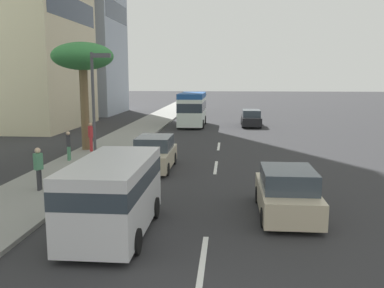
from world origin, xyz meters
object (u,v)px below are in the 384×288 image
object	(u,v)px
pedestrian_near_lamp	(69,144)
van_fourth	(113,191)
car_second	(154,154)
pedestrian_by_tree	(39,167)
minibus_third	(192,108)
palm_tree	(83,59)
car_lead	(251,118)
car_fifth	(287,193)
pedestrian_mid_block	(91,135)
street_lamp	(96,98)

from	to	relation	value
pedestrian_near_lamp	van_fourth	bearing A→B (deg)	7.23
car_second	pedestrian_by_tree	world-z (taller)	pedestrian_by_tree
minibus_third	palm_tree	xyz separation A→B (m)	(-14.34, 5.62, 4.09)
car_lead	van_fourth	distance (m)	29.02
car_lead	car_fifth	distance (m)	26.31
pedestrian_by_tree	van_fourth	bearing A→B (deg)	-100.56
palm_tree	pedestrian_near_lamp	bearing A→B (deg)	-176.08
pedestrian_near_lamp	palm_tree	xyz separation A→B (m)	(3.54, 0.24, 4.81)
pedestrian_mid_block	pedestrian_by_tree	size ratio (longest dim) A/B	1.02
car_fifth	van_fourth	bearing A→B (deg)	111.20
car_fifth	pedestrian_near_lamp	bearing A→B (deg)	53.88
pedestrian_mid_block	palm_tree	size ratio (longest dim) A/B	0.27
car_second	pedestrian_mid_block	distance (m)	6.19
van_fourth	car_fifth	bearing A→B (deg)	111.20
car_second	van_fourth	xyz separation A→B (m)	(-8.99, -0.35, 0.52)
pedestrian_mid_block	palm_tree	bearing A→B (deg)	177.81
street_lamp	car_second	bearing A→B (deg)	-56.73
car_lead	pedestrian_near_lamp	xyz separation A→B (m)	(-18.36, 11.05, 0.28)
pedestrian_mid_block	street_lamp	xyz separation A→B (m)	(-5.63, -2.22, 2.62)
car_second	palm_tree	bearing A→B (deg)	-131.44
van_fourth	car_second	bearing A→B (deg)	-177.76
car_lead	palm_tree	size ratio (longest dim) A/B	0.70
car_second	pedestrian_by_tree	bearing A→B (deg)	-38.21
car_lead	minibus_third	bearing A→B (deg)	94.85
car_second	pedestrian_near_lamp	xyz separation A→B (m)	(1.10, 5.01, 0.24)
pedestrian_mid_block	car_second	bearing A→B (deg)	6.83
car_second	pedestrian_near_lamp	distance (m)	5.14
car_lead	pedestrian_near_lamp	size ratio (longest dim) A/B	2.90
car_second	pedestrian_mid_block	xyz separation A→B (m)	(4.00, 4.71, 0.36)
car_second	minibus_third	xyz separation A→B (m)	(18.98, -0.36, 0.96)
car_lead	pedestrian_by_tree	distance (m)	26.38
car_fifth	pedestrian_near_lamp	size ratio (longest dim) A/B	2.58
van_fourth	palm_tree	bearing A→B (deg)	-157.64
car_lead	street_lamp	distance (m)	22.95
palm_tree	car_second	bearing A→B (deg)	-131.44
car_second	pedestrian_by_tree	size ratio (longest dim) A/B	2.44
minibus_third	pedestrian_by_tree	world-z (taller)	minibus_third
minibus_third	pedestrian_near_lamp	xyz separation A→B (m)	(-17.88, 5.37, -0.71)
car_lead	pedestrian_mid_block	world-z (taller)	pedestrian_mid_block
van_fourth	pedestrian_mid_block	world-z (taller)	van_fourth
car_lead	minibus_third	world-z (taller)	minibus_third
car_second	pedestrian_mid_block	bearing A→B (deg)	-130.36
car_fifth	street_lamp	xyz separation A→B (m)	(5.22, 8.36, 2.99)
van_fourth	car_fifth	xyz separation A→B (m)	(2.14, -5.53, -0.53)
car_lead	pedestrian_mid_block	size ratio (longest dim) A/B	2.61
van_fourth	pedestrian_near_lamp	size ratio (longest dim) A/B	3.03
minibus_third	pedestrian_by_tree	xyz separation A→B (m)	(-23.95, 4.27, -0.62)
car_lead	car_fifth	world-z (taller)	car_fifth
car_second	street_lamp	size ratio (longest dim) A/B	0.75
palm_tree	pedestrian_mid_block	bearing A→B (deg)	-139.38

